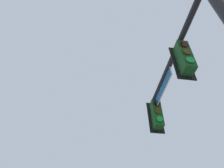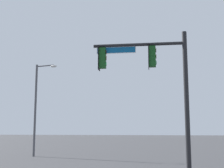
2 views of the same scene
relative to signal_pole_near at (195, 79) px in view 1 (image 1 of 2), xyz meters
The scene contains 1 object.
signal_pole_near is the anchor object (origin of this frame).
Camera 1 is at (-8.66, -4.15, 1.23)m, focal length 35.00 mm.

